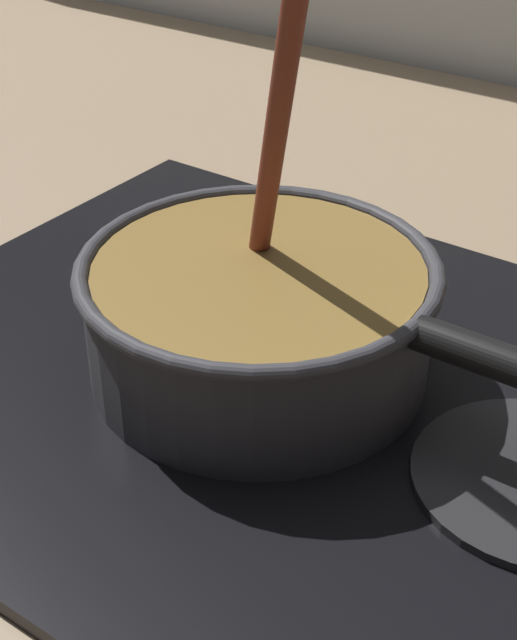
% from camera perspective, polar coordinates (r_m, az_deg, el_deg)
% --- Properties ---
extents(ground, '(2.40, 1.60, 0.04)m').
position_cam_1_polar(ground, '(0.61, -6.75, -9.33)').
color(ground, '#9E8466').
extents(hob_plate, '(0.56, 0.48, 0.01)m').
position_cam_1_polar(hob_plate, '(0.65, -0.00, -3.38)').
color(hob_plate, black).
rests_on(hob_plate, ground).
extents(burner_ring, '(0.17, 0.17, 0.01)m').
position_cam_1_polar(burner_ring, '(0.64, -0.00, -2.66)').
color(burner_ring, '#592D0C').
rests_on(burner_ring, hob_plate).
extents(cooking_pan, '(0.39, 0.24, 0.28)m').
position_cam_1_polar(cooking_pan, '(0.62, 0.14, 0.40)').
color(cooking_pan, '#38383D').
rests_on(cooking_pan, hob_plate).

